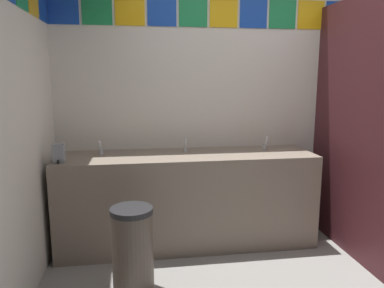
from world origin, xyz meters
name	(u,v)px	position (x,y,z in m)	size (l,w,h in m)	color
wall_back	(250,89)	(0.00, 1.51, 1.43)	(3.80, 0.09, 2.85)	silver
vanity_counter	(187,198)	(-0.69, 1.17, 0.44)	(2.32, 0.62, 0.86)	gray
faucet_left	(101,149)	(-1.46, 1.26, 0.91)	(0.04, 0.10, 0.14)	silver
faucet_center	(186,147)	(-0.69, 1.26, 0.91)	(0.04, 0.10, 0.14)	silver
faucet_right	(265,144)	(0.09, 1.26, 0.91)	(0.04, 0.10, 0.14)	silver
soap_dispenser	(59,153)	(-1.77, 0.98, 0.94)	(0.09, 0.09, 0.16)	gray
trash_bin	(133,250)	(-1.18, 0.42, 0.32)	(0.31, 0.31, 0.64)	brown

